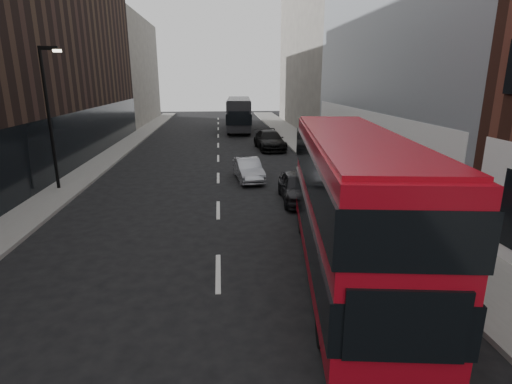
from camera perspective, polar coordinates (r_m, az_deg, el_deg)
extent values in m
cube|color=slate|center=(29.45, 9.37, 4.78)|extent=(3.00, 80.00, 0.15)
cube|color=slate|center=(29.66, -21.11, 4.00)|extent=(2.00, 80.00, 0.15)
cube|color=silver|center=(25.88, 15.32, 7.01)|extent=(0.35, 21.00, 3.80)
cube|color=#635D57|center=(48.44, 8.88, 19.70)|extent=(5.00, 24.00, 18.00)
cube|color=black|center=(34.99, -25.81, 16.62)|extent=(5.00, 24.00, 14.00)
cube|color=#635D57|center=(56.20, -17.90, 16.05)|extent=(5.00, 20.00, 13.00)
cylinder|color=black|center=(22.70, -27.42, 9.10)|extent=(0.16, 0.16, 7.00)
cube|color=black|center=(22.50, -27.58, 17.77)|extent=(0.90, 0.15, 0.18)
cube|color=#FFF2CC|center=(22.36, -26.54, 17.61)|extent=(0.35, 0.22, 0.12)
cube|color=#A50A18|center=(11.63, 13.19, -1.48)|extent=(3.73, 10.58, 3.77)
cube|color=black|center=(11.83, 13.00, -4.31)|extent=(3.85, 10.65, 1.04)
cube|color=black|center=(11.38, 13.50, 3.27)|extent=(3.85, 10.65, 1.04)
cube|color=black|center=(7.22, 20.61, -17.57)|extent=(1.99, 0.35, 1.32)
cube|color=black|center=(16.72, 9.93, 2.31)|extent=(1.99, 0.35, 1.32)
cube|color=#A50A18|center=(11.23, 13.80, 7.88)|extent=(3.58, 10.16, 0.12)
cylinder|color=black|center=(15.19, 6.72, -4.16)|extent=(0.41, 0.97, 0.94)
cylinder|color=black|center=(15.48, 14.35, -4.17)|extent=(0.41, 0.97, 0.94)
cylinder|color=black|center=(9.27, 9.69, -18.35)|extent=(0.41, 0.97, 0.94)
cylinder|color=black|center=(9.74, 22.37, -17.58)|extent=(0.41, 0.97, 0.94)
cube|color=black|center=(45.33, -2.45, 11.18)|extent=(3.03, 10.96, 3.06)
cube|color=black|center=(45.35, -2.45, 10.93)|extent=(3.15, 11.02, 1.08)
cube|color=black|center=(39.91, -2.47, 10.47)|extent=(2.10, 0.19, 1.38)
cube|color=black|center=(50.77, -2.43, 11.63)|extent=(2.10, 0.19, 1.38)
cube|color=black|center=(45.23, -2.47, 13.15)|extent=(2.91, 10.52, 0.12)
cylinder|color=black|center=(48.94, -3.71, 9.83)|extent=(0.35, 1.00, 0.99)
cylinder|color=black|center=(48.93, -1.13, 9.86)|extent=(0.35, 1.00, 0.99)
cylinder|color=black|center=(42.04, -3.93, 8.83)|extent=(0.35, 1.00, 0.99)
cylinder|color=black|center=(42.04, -0.95, 8.86)|extent=(0.35, 1.00, 0.99)
imported|color=black|center=(19.07, 6.01, 0.75)|extent=(1.78, 4.13, 1.39)
imported|color=#9899A0|center=(22.93, -1.11, 3.23)|extent=(1.72, 3.89, 1.24)
imported|color=black|center=(33.19, 1.96, 7.41)|extent=(2.45, 5.31, 1.50)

